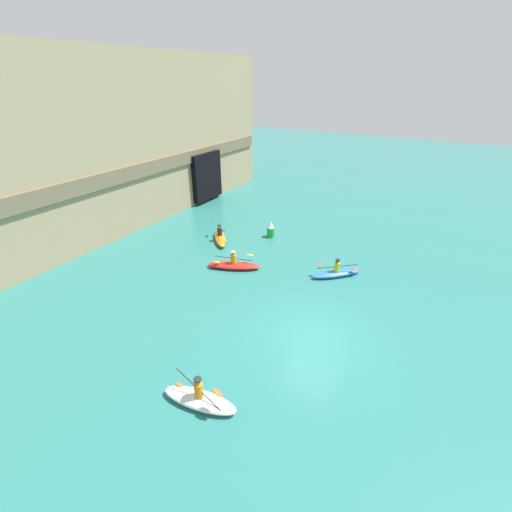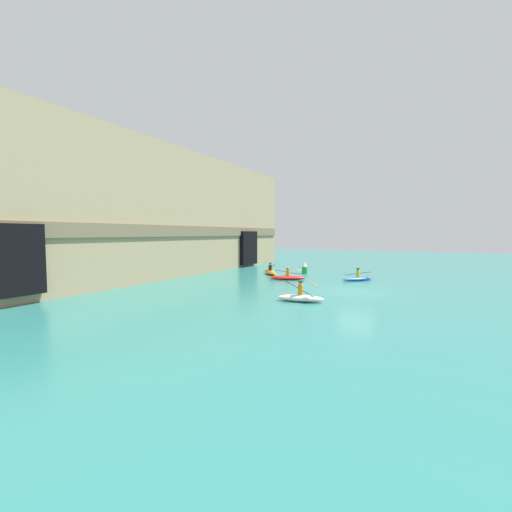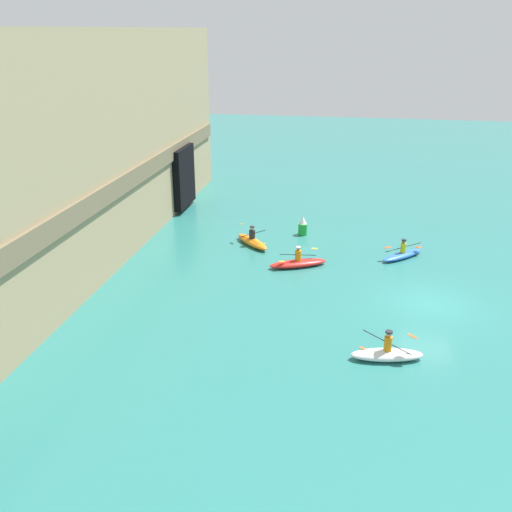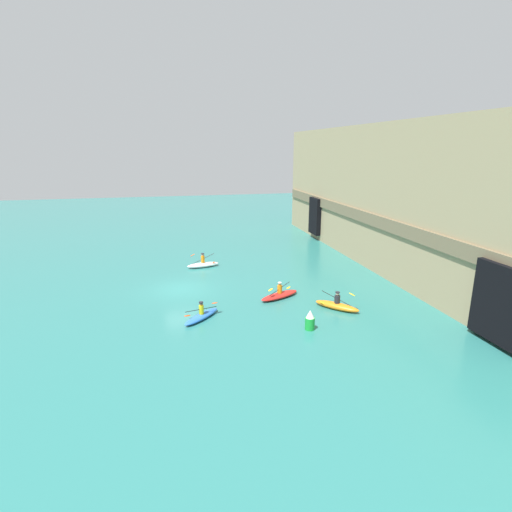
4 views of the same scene
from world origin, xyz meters
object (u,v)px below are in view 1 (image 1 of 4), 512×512
kayak_orange (220,237)px  marker_buoy (271,230)px  kayak_white (200,399)px  kayak_red (234,265)px  kayak_blue (336,273)px

kayak_orange → marker_buoy: size_ratio=2.26×
kayak_orange → kayak_white: size_ratio=0.92×
kayak_red → marker_buoy: marker_buoy is taller
kayak_orange → kayak_red: bearing=-174.8°
marker_buoy → kayak_blue: bearing=-115.7°
kayak_orange → kayak_white: bearing=170.7°
kayak_blue → kayak_white: size_ratio=0.89×
kayak_white → kayak_red: kayak_white is taller
kayak_orange → marker_buoy: bearing=-91.5°
kayak_blue → kayak_white: (-10.93, 1.17, 0.04)m
kayak_blue → kayak_red: kayak_red is taller
kayak_white → marker_buoy: bearing=98.2°
kayak_orange → kayak_red: 4.10m
kayak_orange → kayak_red: kayak_orange is taller
marker_buoy → kayak_red: bearing=-176.7°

